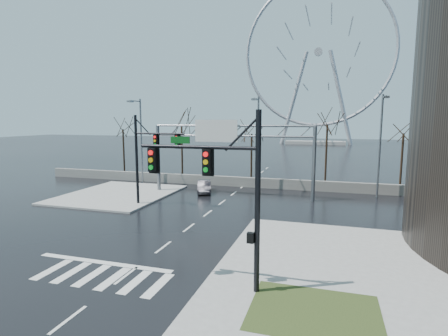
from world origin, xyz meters
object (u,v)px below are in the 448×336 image
at_px(car, 204,187).
at_px(sign_gantry, 227,144).
at_px(signal_mast_far, 148,152).
at_px(signal_mast_near, 226,183).
at_px(ferris_wheel, 318,58).

bearing_deg(car, sign_gantry, -33.89).
relative_size(signal_mast_far, sign_gantry, 0.49).
distance_m(signal_mast_near, sign_gantry, 19.79).
relative_size(sign_gantry, car, 4.21).
bearing_deg(signal_mast_far, ferris_wheel, 82.80).
height_order(sign_gantry, ferris_wheel, ferris_wheel).
height_order(signal_mast_near, ferris_wheel, ferris_wheel).
relative_size(signal_mast_near, signal_mast_far, 1.00).
distance_m(sign_gantry, car, 5.33).
height_order(signal_mast_near, sign_gantry, signal_mast_near).
relative_size(signal_mast_near, ferris_wheel, 0.16).
bearing_deg(ferris_wheel, signal_mast_near, -89.92).
xyz_separation_m(sign_gantry, ferris_wheel, (5.38, 80.04, 20.95)).
distance_m(signal_mast_near, ferris_wheel, 101.29).
bearing_deg(car, signal_mast_far, -132.16).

